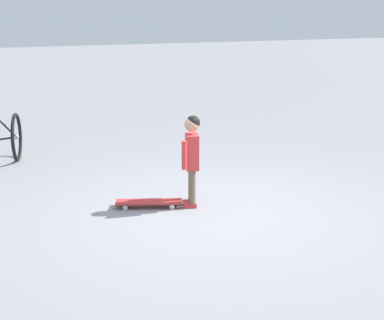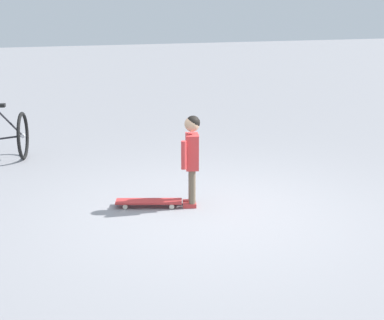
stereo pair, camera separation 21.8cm
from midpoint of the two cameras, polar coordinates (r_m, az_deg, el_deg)
The scene contains 3 objects.
ground_plane at distance 6.55m, azimuth 2.77°, elevation -5.27°, with size 50.00×50.00×0.00m, color gray.
child_person at distance 6.61m, azimuth 0.93°, elevation 0.89°, with size 0.32×0.29×1.06m.
skateboard at distance 6.76m, azimuth -3.30°, elevation -4.08°, with size 0.41×0.78×0.07m.
Camera 2 is at (5.75, -2.12, 2.31)m, focal length 54.87 mm.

